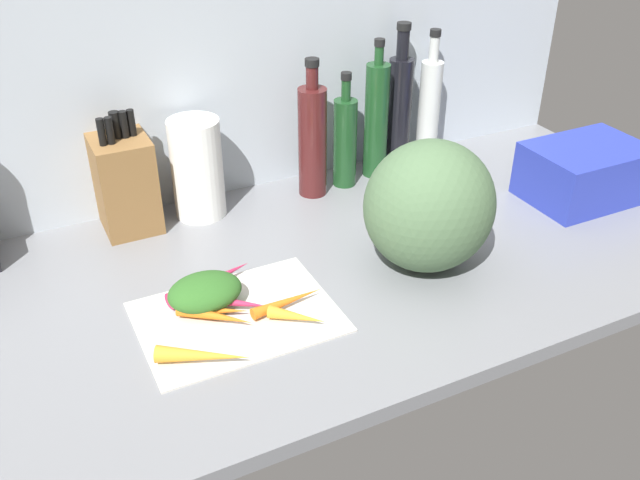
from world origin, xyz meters
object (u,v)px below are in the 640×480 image
cutting_board (237,316)px  bottle_2 (376,119)px  carrot_7 (216,310)px  knife_block (125,183)px  carrot_4 (297,317)px  carrot_6 (215,316)px  winter_squash (429,206)px  paper_towel_roll (197,169)px  carrot_1 (288,301)px  bottle_1 (345,141)px  carrot_3 (211,294)px  carrot_0 (228,302)px  bottle_0 (313,140)px  bottle_4 (429,108)px  dish_rack (585,172)px  carrot_2 (203,356)px  bottle_3 (399,108)px  carrot_5 (210,280)px

cutting_board → bottle_2: bearing=37.9°
carrot_7 → knife_block: size_ratio=0.44×
carrot_4 → carrot_6: size_ratio=0.75×
carrot_4 → bottle_2: bearing=47.6°
winter_squash → carrot_6: bearing=-179.3°
paper_towel_roll → carrot_7: bearing=-104.1°
carrot_7 → knife_block: knife_block is taller
carrot_4 → carrot_7: bearing=146.2°
carrot_1 → bottle_1: size_ratio=0.52×
carrot_3 → knife_block: size_ratio=0.44×
carrot_0 → bottle_0: bearing=46.1°
bottle_4 → carrot_0: bearing=-149.9°
winter_squash → dish_rack: size_ratio=0.98×
carrot_7 → bottle_1: size_ratio=0.41×
carrot_1 → bottle_2: (41.64, 41.16, 12.39)cm
carrot_1 → carrot_0: bearing=157.6°
carrot_2 → paper_towel_roll: size_ratio=0.69×
carrot_0 → paper_towel_roll: paper_towel_roll is taller
carrot_0 → dish_rack: dish_rack is taller
carrot_3 → bottle_4: size_ratio=0.35×
winter_squash → bottle_0: size_ratio=0.80×
carrot_1 → bottle_4: (58.27, 43.53, 11.66)cm
bottle_1 → dish_rack: 55.25cm
paper_towel_roll → carrot_3: bearing=-105.1°
carrot_7 → bottle_1: 58.63cm
knife_block → paper_towel_roll: bearing=-4.7°
bottle_2 → carrot_3: bearing=-148.3°
carrot_0 → winter_squash: (40.32, -2.00, 10.57)cm
bottle_2 → bottle_3: size_ratio=0.94×
carrot_6 → carrot_7: bearing=63.4°
carrot_5 → bottle_3: bottle_3 is taller
bottle_2 → carrot_5: bearing=-150.5°
carrot_1 → carrot_4: 4.93cm
carrot_1 → carrot_6: 13.21cm
carrot_5 → bottle_0: (34.29, 27.19, 11.04)cm
carrot_1 → bottle_2: bottle_2 is taller
carrot_7 → bottle_2: size_ratio=0.34×
carrot_3 → dish_rack: dish_rack is taller
carrot_4 → bottle_3: size_ratio=0.29×
cutting_board → bottle_1: 57.22cm
cutting_board → carrot_1: 9.30cm
knife_block → bottle_3: bottle_3 is taller
carrot_3 → bottle_2: bearing=31.7°
carrot_6 → bottle_3: 76.61cm
carrot_3 → carrot_0: bearing=-67.2°
bottle_2 → bottle_4: size_ratio=1.01×
carrot_1 → knife_block: size_ratio=0.55×
carrot_4 → bottle_3: bottle_3 is taller
carrot_4 → knife_block: size_ratio=0.40×
carrot_7 → bottle_0: bearing=44.8°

